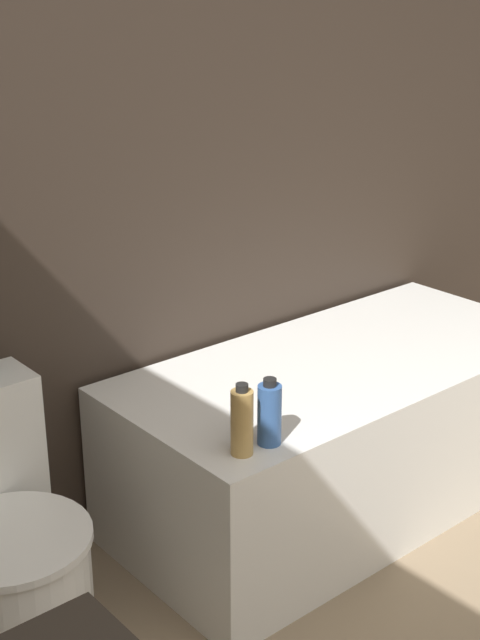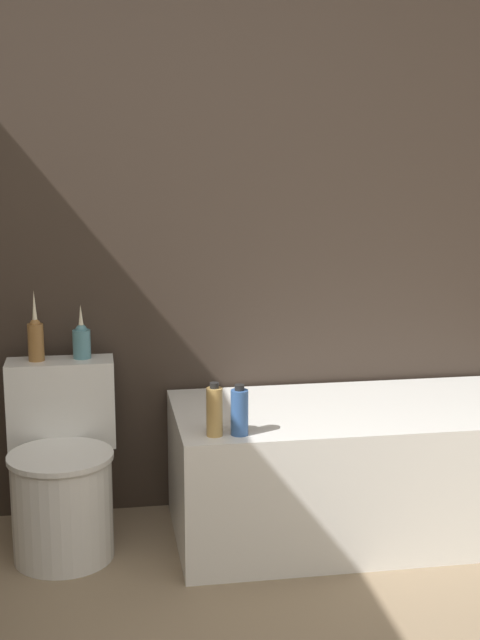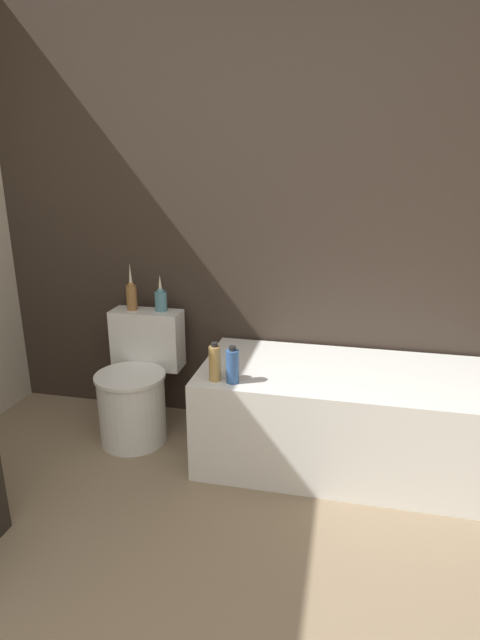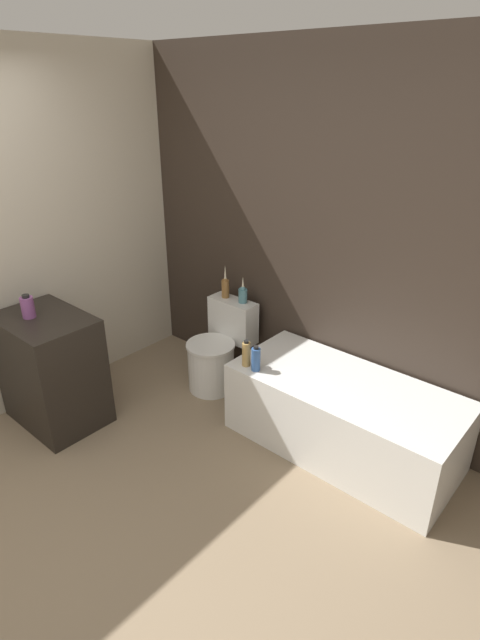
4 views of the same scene
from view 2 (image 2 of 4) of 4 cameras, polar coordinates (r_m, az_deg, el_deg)
The scene contains 7 objects.
wall_back_tiled at distance 3.68m, azimuth -4.34°, elevation 7.41°, with size 6.40×0.06×2.60m.
bathtub at distance 3.66m, azimuth 8.06°, elevation -9.34°, with size 1.53×0.71×0.53m.
toilet at distance 3.53m, azimuth -11.32°, elevation -9.65°, with size 0.42×0.55×0.70m.
vase_gold at distance 3.58m, azimuth -12.94°, elevation -1.10°, with size 0.06×0.06×0.28m.
vase_silver at distance 3.59m, azimuth -10.11°, elevation -1.26°, with size 0.07×0.07×0.22m.
shampoo_bottle_tall at distance 3.17m, azimuth -1.65°, elevation -5.85°, with size 0.06×0.06×0.20m.
shampoo_bottle_short at distance 3.18m, azimuth -0.03°, elevation -5.88°, with size 0.06×0.06×0.18m.
Camera 2 is at (-0.32, -1.38, 1.57)m, focal length 50.00 mm.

